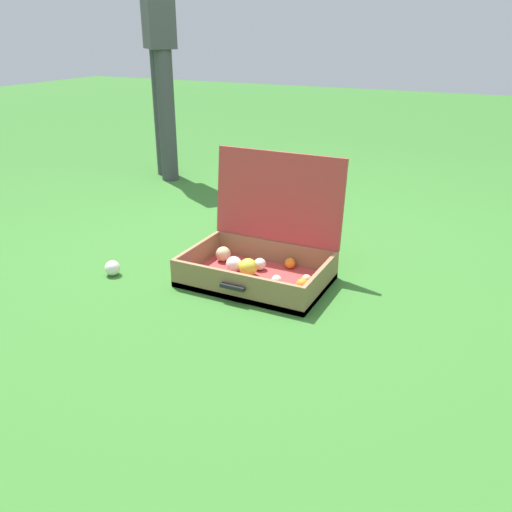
% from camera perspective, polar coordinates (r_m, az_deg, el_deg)
% --- Properties ---
extents(ground_plane, '(16.00, 16.00, 0.00)m').
position_cam_1_polar(ground_plane, '(2.49, -0.25, -1.84)').
color(ground_plane, '#336B28').
extents(open_suitcase, '(0.62, 0.49, 0.54)m').
position_cam_1_polar(open_suitcase, '(2.41, 0.55, 0.43)').
color(open_suitcase, '#B23838').
rests_on(open_suitcase, ground).
extents(stray_ball_on_grass, '(0.07, 0.07, 0.07)m').
position_cam_1_polar(stray_ball_on_grass, '(2.55, -14.87, -1.23)').
color(stray_ball_on_grass, white).
rests_on(stray_ball_on_grass, ground).
extents(bystander_person, '(0.36, 0.35, 1.68)m').
position_cam_1_polar(bystander_person, '(4.06, -10.14, 21.64)').
color(bystander_person, '#3D3D42').
rests_on(bystander_person, ground).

